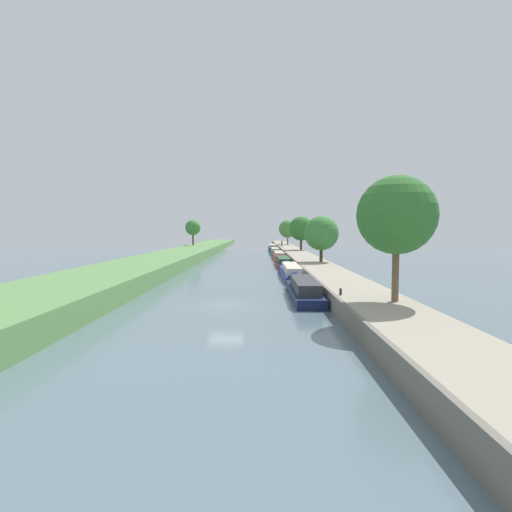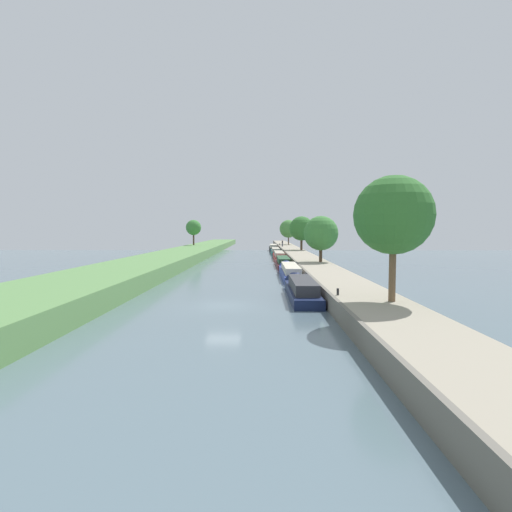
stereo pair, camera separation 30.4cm
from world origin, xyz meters
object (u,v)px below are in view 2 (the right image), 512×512
(narrowboat_teal, at_px, (275,251))
(mooring_bollard_near, at_px, (338,292))
(narrowboat_maroon, at_px, (283,262))
(mooring_bollard_far, at_px, (280,244))
(narrowboat_blue, at_px, (290,271))
(person_walking, at_px, (282,243))
(narrowboat_black, at_px, (273,248))
(narrowboat_red, at_px, (279,256))
(narrowboat_navy, at_px, (301,289))

(narrowboat_teal, height_order, mooring_bollard_near, mooring_bollard_near)
(mooring_bollard_near, bearing_deg, narrowboat_maroon, 92.97)
(mooring_bollard_far, bearing_deg, narrowboat_blue, -91.48)
(narrowboat_teal, height_order, person_walking, person_walking)
(narrowboat_teal, distance_m, mooring_bollard_far, 22.08)
(narrowboat_black, bearing_deg, narrowboat_teal, -89.74)
(narrowboat_black, bearing_deg, narrowboat_red, -89.68)
(narrowboat_maroon, distance_m, person_walking, 41.77)
(person_walking, distance_m, mooring_bollard_near, 76.72)
(narrowboat_navy, xyz_separation_m, narrowboat_teal, (-0.14, 58.90, -0.05))
(narrowboat_navy, bearing_deg, narrowboat_maroon, 90.11)
(narrowboat_blue, distance_m, narrowboat_maroon, 14.16)
(narrowboat_navy, height_order, narrowboat_blue, narrowboat_navy)
(narrowboat_blue, relative_size, narrowboat_maroon, 1.10)
(mooring_bollard_near, distance_m, mooring_bollard_far, 87.58)
(narrowboat_black, bearing_deg, person_walking, -65.63)
(narrowboat_blue, relative_size, mooring_bollard_far, 32.86)
(narrowboat_navy, xyz_separation_m, narrowboat_red, (-0.04, 42.83, -0.05))
(narrowboat_black, height_order, mooring_bollard_far, mooring_bollard_far)
(person_walking, bearing_deg, narrowboat_maroon, -92.83)
(narrowboat_blue, relative_size, person_walking, 8.91)
(person_walking, bearing_deg, narrowboat_navy, -91.64)
(narrowboat_maroon, relative_size, narrowboat_black, 1.01)
(narrowboat_black, relative_size, mooring_bollard_near, 29.68)
(narrowboat_blue, bearing_deg, person_walking, 87.99)
(narrowboat_blue, xyz_separation_m, narrowboat_maroon, (-0.10, 14.16, -0.04))
(narrowboat_black, bearing_deg, mooring_bollard_far, 71.63)
(narrowboat_maroon, height_order, narrowboat_teal, narrowboat_maroon)
(narrowboat_black, xyz_separation_m, person_walking, (2.22, -4.91, 1.40))
(narrowboat_blue, height_order, narrowboat_maroon, narrowboat_blue)
(mooring_bollard_far, bearing_deg, mooring_bollard_near, -90.00)
(narrowboat_teal, distance_m, person_walking, 11.42)
(narrowboat_maroon, bearing_deg, narrowboat_red, 89.95)
(narrowboat_black, relative_size, mooring_bollard_far, 29.68)
(narrowboat_teal, distance_m, narrowboat_black, 16.02)
(narrowboat_red, height_order, narrowboat_black, narrowboat_black)
(narrowboat_red, bearing_deg, person_walking, 85.70)
(narrowboat_red, distance_m, mooring_bollard_near, 49.56)
(narrowboat_blue, height_order, mooring_bollard_far, mooring_bollard_far)
(narrowboat_red, bearing_deg, narrowboat_maroon, -90.05)
(narrowboat_black, distance_m, mooring_bollard_far, 6.33)
(narrowboat_maroon, xyz_separation_m, mooring_bollard_near, (1.82, -35.02, 0.84))
(mooring_bollard_near, bearing_deg, narrowboat_navy, 104.76)
(mooring_bollard_near, relative_size, mooring_bollard_far, 1.00)
(narrowboat_red, height_order, person_walking, person_walking)
(mooring_bollard_far, bearing_deg, narrowboat_navy, -91.25)
(narrowboat_maroon, xyz_separation_m, person_walking, (2.06, 41.70, 1.49))
(person_walking, relative_size, mooring_bollard_far, 3.69)
(narrowboat_red, distance_m, narrowboat_black, 32.10)
(mooring_bollard_near, bearing_deg, narrowboat_red, 92.09)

